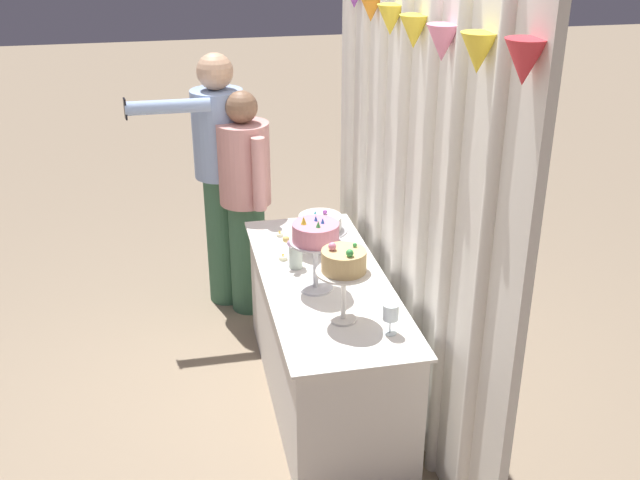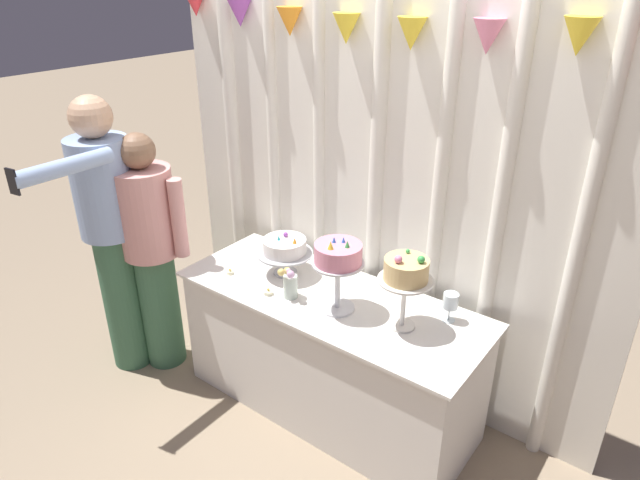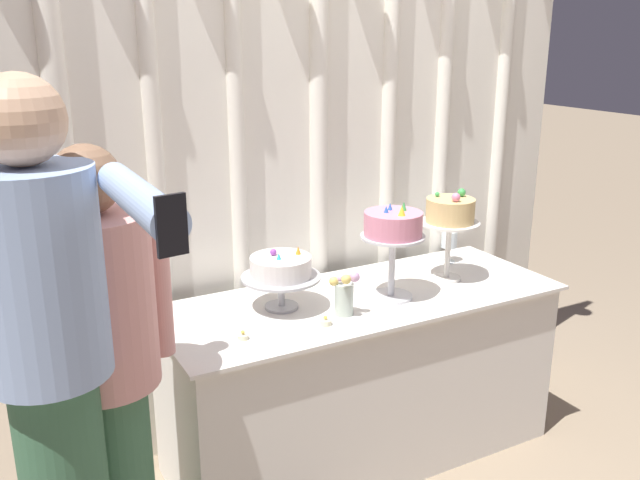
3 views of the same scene
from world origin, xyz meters
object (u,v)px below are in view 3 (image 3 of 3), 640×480
at_px(cake_display_center, 393,230).
at_px(guest_man_pink_jacket, 105,369).
at_px(cake_display_rightmost, 450,215).
at_px(guest_girl_blue_dress, 50,362).
at_px(cake_display_leftmost, 281,270).
at_px(cake_table, 361,377).
at_px(tealight_far_left, 243,336).
at_px(tealight_near_left, 325,322).
at_px(wine_glass, 449,240).
at_px(flower_vase, 344,295).

bearing_deg(cake_display_center, guest_man_pink_jacket, -169.55).
relative_size(cake_display_rightmost, guest_girl_blue_dress, 0.24).
xyz_separation_m(cake_display_leftmost, guest_man_pink_jacket, (-0.75, -0.34, -0.09)).
bearing_deg(cake_display_leftmost, cake_table, -8.02).
bearing_deg(cake_display_rightmost, tealight_far_left, -172.16).
relative_size(cake_table, cake_display_center, 4.18).
xyz_separation_m(cake_table, tealight_near_left, (-0.27, -0.18, 0.38)).
relative_size(cake_display_center, wine_glass, 2.69).
distance_m(wine_glass, flower_vase, 0.82).
xyz_separation_m(flower_vase, tealight_far_left, (-0.43, -0.02, -0.07)).
xyz_separation_m(cake_display_rightmost, guest_man_pink_jacket, (-1.54, -0.28, -0.22)).
relative_size(cake_display_center, tealight_near_left, 8.44).
bearing_deg(flower_vase, cake_display_leftmost, 135.95).
distance_m(cake_display_leftmost, cake_display_rightmost, 0.80).
height_order(wine_glass, tealight_far_left, wine_glass).
xyz_separation_m(tealight_near_left, guest_man_pink_jacket, (-0.83, -0.11, 0.06)).
distance_m(cake_display_rightmost, tealight_far_left, 1.08).
distance_m(cake_display_center, tealight_near_left, 0.48).
relative_size(cake_display_rightmost, flower_vase, 2.21).
bearing_deg(tealight_far_left, guest_man_pink_jacket, -164.33).
bearing_deg(wine_glass, tealight_far_left, -164.59).
bearing_deg(tealight_near_left, flower_vase, 23.59).
relative_size(flower_vase, guest_man_pink_jacket, 0.12).
bearing_deg(tealight_far_left, cake_display_rightmost, 7.84).
bearing_deg(guest_girl_blue_dress, guest_man_pink_jacket, 41.85).
xyz_separation_m(cake_table, tealight_far_left, (-0.59, -0.15, 0.38)).
xyz_separation_m(cake_display_rightmost, flower_vase, (-0.60, -0.13, -0.21)).
xyz_separation_m(tealight_near_left, guest_girl_blue_dress, (-0.99, -0.26, 0.19)).
bearing_deg(tealight_near_left, cake_display_leftmost, 108.19).
distance_m(cake_display_center, cake_display_rightmost, 0.35).
xyz_separation_m(flower_vase, guest_man_pink_jacket, (-0.94, -0.16, -0.01)).
relative_size(cake_table, flower_vase, 9.25).
xyz_separation_m(tealight_far_left, tealight_near_left, (0.32, -0.03, 0.00)).
distance_m(tealight_far_left, tealight_near_left, 0.32).
relative_size(cake_display_leftmost, guest_man_pink_jacket, 0.21).
xyz_separation_m(cake_display_rightmost, wine_glass, (0.16, 0.19, -0.19)).
height_order(flower_vase, guest_man_pink_jacket, guest_man_pink_jacket).
bearing_deg(cake_display_center, cake_display_rightmost, 10.56).
distance_m(cake_table, tealight_near_left, 0.50).
distance_m(cake_display_center, guest_man_pink_jacket, 1.24).
distance_m(cake_display_rightmost, flower_vase, 0.65).
xyz_separation_m(cake_table, guest_girl_blue_dress, (-1.26, -0.43, 0.58)).
height_order(wine_glass, guest_girl_blue_dress, guest_girl_blue_dress).
distance_m(cake_display_rightmost, wine_glass, 0.31).
bearing_deg(cake_display_rightmost, cake_display_leftmost, 176.16).
distance_m(flower_vase, tealight_near_left, 0.14).
height_order(cake_display_rightmost, guest_girl_blue_dress, guest_girl_blue_dress).
bearing_deg(flower_vase, wine_glass, 22.31).
bearing_deg(guest_girl_blue_dress, flower_vase, 15.49).
bearing_deg(cake_display_rightmost, cake_display_center, -169.44).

